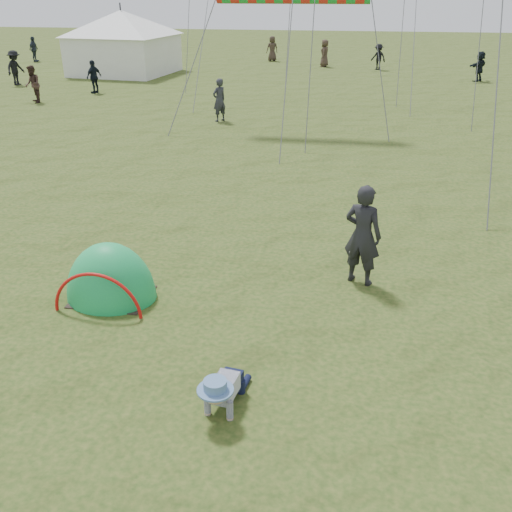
% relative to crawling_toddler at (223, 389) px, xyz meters
% --- Properties ---
extents(ground, '(140.00, 140.00, 0.00)m').
position_rel_crawling_toddler_xyz_m(ground, '(-0.45, -0.69, -0.31)').
color(ground, '#203C13').
extents(crawling_toddler, '(0.69, 0.90, 0.63)m').
position_rel_crawling_toddler_xyz_m(crawling_toddler, '(0.00, 0.00, 0.00)').
color(crawling_toddler, black).
rests_on(crawling_toddler, ground).
extents(popup_tent, '(1.57, 1.30, 2.02)m').
position_rel_crawling_toddler_xyz_m(popup_tent, '(-2.54, 2.51, -0.31)').
color(popup_tent, '#199C59').
rests_on(popup_tent, ground).
extents(standing_adult, '(0.79, 0.66, 1.85)m').
position_rel_crawling_toddler_xyz_m(standing_adult, '(1.69, 3.82, 0.61)').
color(standing_adult, black).
rests_on(standing_adult, ground).
extents(event_marquee, '(6.25, 6.25, 3.89)m').
position_rel_crawling_toddler_xyz_m(event_marquee, '(-12.73, 29.28, 1.63)').
color(event_marquee, white).
rests_on(event_marquee, ground).
extents(crowd_person_2, '(0.71, 1.01, 1.60)m').
position_rel_crawling_toddler_xyz_m(crowd_person_2, '(-11.57, 22.18, 0.48)').
color(crowd_person_2, black).
rests_on(crowd_person_2, ground).
extents(crowd_person_3, '(1.18, 1.05, 1.58)m').
position_rel_crawling_toddler_xyz_m(crowd_person_3, '(2.66, 33.67, 0.48)').
color(crowd_person_3, black).
rests_on(crowd_person_3, ground).
extents(crowd_person_4, '(0.98, 0.85, 1.70)m').
position_rel_crawling_toddler_xyz_m(crowd_person_4, '(-4.74, 37.23, 0.54)').
color(crowd_person_4, '#362B22').
rests_on(crowd_person_4, ground).
extents(crowd_person_5, '(1.31, 1.48, 1.63)m').
position_rel_crawling_toddler_xyz_m(crowd_person_5, '(8.16, 29.59, 0.50)').
color(crowd_person_5, black).
rests_on(crowd_person_5, ground).
extents(crowd_person_7, '(0.98, 1.02, 1.66)m').
position_rel_crawling_toddler_xyz_m(crowd_person_7, '(-13.25, 19.26, 0.51)').
color(crowd_person_7, '#3C2824').
rests_on(crowd_person_7, ground).
extents(crowd_person_8, '(0.42, 0.99, 1.70)m').
position_rel_crawling_toddler_xyz_m(crowd_person_8, '(-21.41, 34.01, 0.53)').
color(crowd_person_8, '#272F3D').
rests_on(crowd_person_8, ground).
extents(crowd_person_9, '(0.87, 1.27, 1.80)m').
position_rel_crawling_toddler_xyz_m(crowd_person_9, '(-16.89, 23.96, 0.58)').
color(crowd_person_9, black).
rests_on(crowd_person_9, ground).
extents(crowd_person_10, '(0.62, 0.89, 1.72)m').
position_rel_crawling_toddler_xyz_m(crowd_person_10, '(-0.84, 34.65, 0.55)').
color(crowd_person_10, '#3B2D24').
rests_on(crowd_person_10, ground).
extents(crowd_person_12, '(0.68, 0.72, 1.66)m').
position_rel_crawling_toddler_xyz_m(crowd_person_12, '(-3.91, 16.78, 0.51)').
color(crowd_person_12, '#292A32').
rests_on(crowd_person_12, ground).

